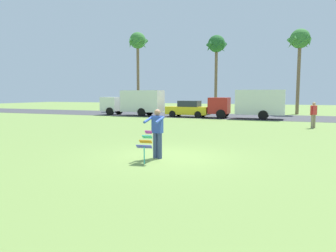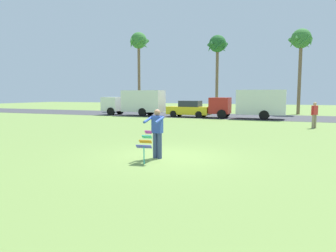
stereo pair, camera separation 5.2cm
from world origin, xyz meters
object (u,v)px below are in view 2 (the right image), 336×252
parked_car_yellow (189,109)px  palm_tree_centre_far (301,43)px  kite_held (145,142)px  parked_truck_red_cab (252,103)px  palm_tree_right_near (217,47)px  person_walker_near (314,114)px  parked_truck_white_box (136,102)px  person_kite_flyer (157,132)px  palm_tree_left_near (139,44)px

parked_car_yellow → palm_tree_centre_far: size_ratio=0.46×
kite_held → parked_truck_red_cab: bearing=87.4°
parked_car_yellow → parked_truck_red_cab: parked_truck_red_cab is taller
palm_tree_right_near → person_walker_near: bearing=-57.4°
parked_truck_white_box → kite_held: bearing=-61.4°
person_kite_flyer → parked_truck_white_box: 22.04m
parked_truck_red_cab → palm_tree_right_near: palm_tree_right_near is taller
kite_held → palm_tree_right_near: size_ratio=0.11×
parked_truck_white_box → palm_tree_right_near: 13.34m
person_kite_flyer → parked_car_yellow: 19.80m
parked_truck_red_cab → palm_tree_right_near: 13.00m
parked_truck_white_box → parked_car_yellow: 5.86m
parked_car_yellow → parked_truck_red_cab: size_ratio=0.63×
person_walker_near → parked_truck_red_cab: bearing=127.2°
parked_truck_white_box → person_walker_near: size_ratio=3.88×
parked_truck_white_box → palm_tree_left_near: palm_tree_left_near is taller
person_kite_flyer → parked_truck_white_box: bearing=119.7°
palm_tree_centre_far → palm_tree_left_near: bearing=-178.7°
parked_car_yellow → palm_tree_right_near: (0.44, 9.76, 7.23)m
parked_truck_white_box → palm_tree_centre_far: (15.80, 8.47, 6.41)m
person_kite_flyer → parked_truck_white_box: (-10.91, 19.14, 0.46)m
parked_car_yellow → palm_tree_centre_far: bearing=40.4°
parked_truck_red_cab → palm_tree_centre_far: bearing=64.6°
person_kite_flyer → palm_tree_centre_far: (4.89, 27.61, 6.87)m
parked_car_yellow → parked_truck_red_cab: bearing=0.0°
kite_held → parked_car_yellow: 20.58m
parked_truck_white_box → parked_truck_red_cab: bearing=-0.0°
kite_held → palm_tree_centre_far: 29.73m
person_kite_flyer → palm_tree_left_near: palm_tree_left_near is taller
person_kite_flyer → palm_tree_left_near: 31.82m
person_kite_flyer → palm_tree_right_near: bearing=99.1°
palm_tree_right_near → parked_car_yellow: bearing=-92.6°
palm_tree_left_near → kite_held: bearing=-62.4°
person_kite_flyer → kite_held: (-0.05, -0.82, -0.26)m
palm_tree_left_near → person_walker_near: size_ratio=5.92×
person_kite_flyer → person_walker_near: same height
palm_tree_centre_far → person_walker_near: size_ratio=5.38×
parked_car_yellow → person_walker_near: 12.53m
palm_tree_centre_far → person_walker_near: bearing=-86.9°
parked_truck_red_cab → palm_tree_centre_far: (4.03, 8.47, 6.41)m
parked_car_yellow → person_walker_near: bearing=-30.6°
parked_truck_white_box → person_walker_near: 17.80m
person_kite_flyer → parked_car_yellow: bearing=104.9°
palm_tree_right_near → person_walker_near: (10.34, -16.14, -7.07)m
palm_tree_right_near → palm_tree_left_near: bearing=-170.1°
parked_car_yellow → palm_tree_left_near: palm_tree_left_near is taller
palm_tree_left_near → palm_tree_centre_far: (19.57, 0.46, -0.86)m
kite_held → palm_tree_left_near: 32.56m
parked_truck_red_cab → palm_tree_left_near: (-15.54, 8.01, 7.27)m
parked_truck_white_box → person_walker_near: parked_truck_white_box is taller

